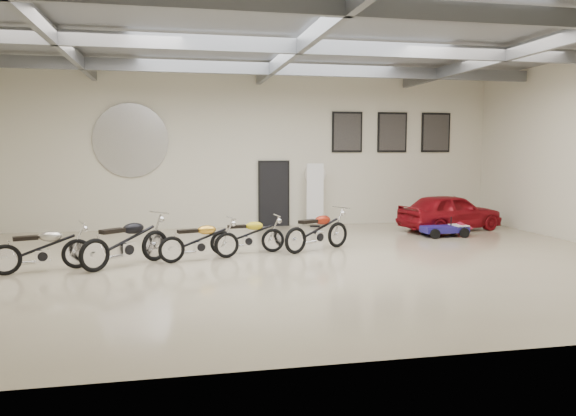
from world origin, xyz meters
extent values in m
cube|color=tan|center=(0.00, 0.00, 0.00)|extent=(16.00, 12.00, 0.01)
cube|color=slate|center=(0.00, 0.00, 5.00)|extent=(16.00, 12.00, 0.01)
cube|color=beige|center=(0.00, 6.00, 2.50)|extent=(16.00, 0.02, 5.00)
cube|color=black|center=(0.50, 5.95, 1.05)|extent=(0.92, 0.08, 2.10)
imported|color=maroon|center=(5.73, 3.90, 0.58)|extent=(2.11, 3.61, 1.16)
camera|label=1|loc=(-2.75, -12.16, 2.54)|focal=35.00mm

